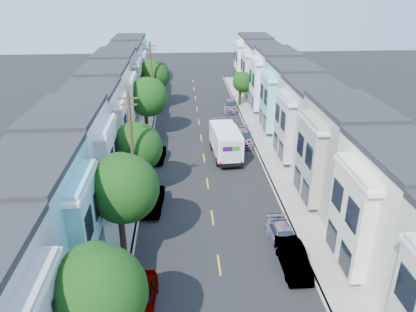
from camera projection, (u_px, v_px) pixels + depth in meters
ground at (212, 218)px, 33.08m from camera, size 160.00×160.00×0.00m
road_slab at (202, 147)px, 46.77m from camera, size 12.00×70.00×0.02m
curb_left at (150, 148)px, 46.38m from camera, size 0.30×70.00×0.15m
curb_right at (254, 146)px, 47.12m from camera, size 0.30×70.00×0.15m
sidewalk_left at (138, 148)px, 46.30m from camera, size 2.60×70.00×0.15m
sidewalk_right at (265, 145)px, 47.20m from camera, size 2.60×70.00×0.15m
centerline at (202, 147)px, 46.78m from camera, size 0.12×70.00×0.01m
townhouse_row_left at (105, 150)px, 46.10m from camera, size 5.00×70.00×8.50m
townhouse_row_right at (297, 145)px, 47.46m from camera, size 5.00×70.00×8.50m
tree_a at (97, 294)px, 18.32m from camera, size 4.46×4.46×7.10m
tree_b at (122, 189)px, 26.71m from camera, size 4.70×4.70×7.58m
tree_c at (136, 148)px, 35.04m from camera, size 4.42×4.42×6.71m
tree_d at (147, 97)px, 48.13m from camera, size 4.70×4.70×7.34m
tree_e at (153, 75)px, 58.98m from camera, size 4.70×4.70×7.32m
tree_far_r at (242, 82)px, 60.67m from camera, size 3.10×3.10×5.18m
utility_pole_near at (132, 152)px, 32.45m from camera, size 1.60×0.26×10.00m
utility_pole_far at (152, 79)px, 56.19m from camera, size 1.60×0.26×10.00m
fedex_truck at (226, 141)px, 43.59m from camera, size 2.66×6.91×3.31m
lead_sedan at (219, 129)px, 50.10m from camera, size 2.46×5.26×1.54m
parked_left_b at (142, 296)px, 23.94m from camera, size 1.88×4.40×1.40m
parked_left_c at (153, 201)px, 34.11m from camera, size 1.86×4.48×1.46m
parked_left_d at (158, 155)px, 43.21m from camera, size 1.58×3.78×1.23m
parked_right_a at (293, 259)px, 27.06m from camera, size 1.62×4.52×1.51m
parked_right_b at (283, 237)px, 29.52m from camera, size 2.17×4.49×1.31m
parked_right_c at (243, 137)px, 47.74m from camera, size 2.30×4.96×1.46m
parked_right_d at (230, 106)px, 59.61m from camera, size 2.45×4.89×1.41m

